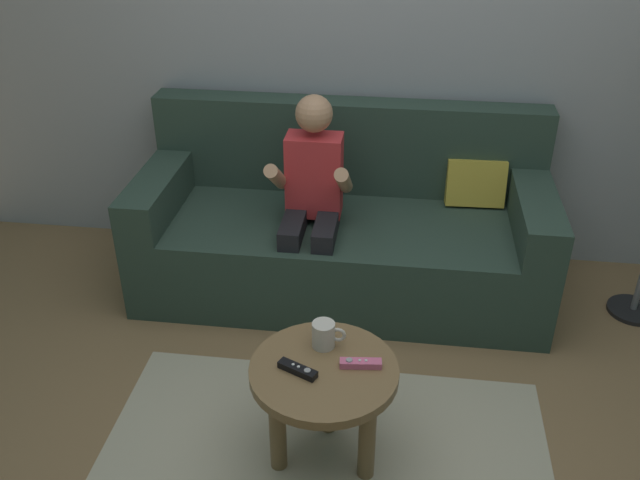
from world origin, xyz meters
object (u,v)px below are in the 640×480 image
game_remote_black_near_edge (298,369)px  coffee_mug (324,335)px  coffee_table (324,386)px  person_seated_on_couch (312,197)px  game_remote_pink_center (360,363)px  couch (344,230)px

game_remote_black_near_edge → coffee_mug: 0.17m
coffee_table → coffee_mug: 0.17m
coffee_table → coffee_mug: (-0.01, 0.11, 0.14)m
coffee_table → coffee_mug: size_ratio=4.27×
person_seated_on_couch → game_remote_pink_center: bearing=-72.7°
person_seated_on_couch → coffee_mug: size_ratio=8.56×
couch → coffee_table: (0.05, -1.17, 0.05)m
coffee_table → game_remote_pink_center: game_remote_pink_center is taller
game_remote_black_near_edge → game_remote_pink_center: bearing=15.7°
coffee_table → game_remote_pink_center: 0.16m
person_seated_on_couch → coffee_mug: bearing=-79.2°
person_seated_on_couch → coffee_table: person_seated_on_couch is taller
game_remote_black_near_edge → game_remote_pink_center: size_ratio=0.99×
game_remote_black_near_edge → coffee_mug: (0.07, 0.15, 0.04)m
couch → person_seated_on_couch: bearing=-124.6°
person_seated_on_couch → game_remote_pink_center: person_seated_on_couch is taller
coffee_table → game_remote_pink_center: size_ratio=3.53×
couch → coffee_mug: 1.08m
game_remote_black_near_edge → coffee_mug: bearing=64.9°
couch → coffee_mug: bearing=-88.0°
game_remote_pink_center → coffee_mug: 0.17m
coffee_table → game_remote_black_near_edge: 0.14m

